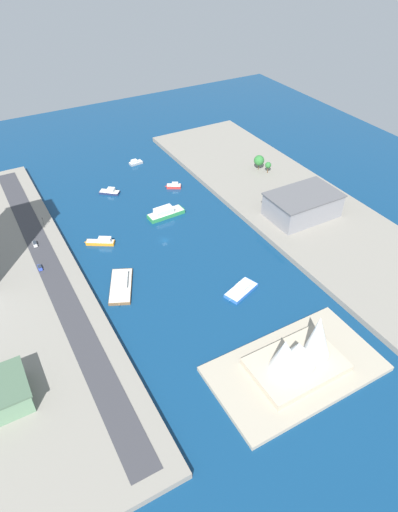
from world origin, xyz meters
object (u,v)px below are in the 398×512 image
(warehouse_low_gray, at_px, (302,205))
(hatchback_blue, at_px, (40,267))
(catamaran_blue, at_px, (242,289))
(yacht_sleek_gray, at_px, (136,162))
(patrol_launch_navy, at_px, (110,192))
(opera_landmark, at_px, (299,353))
(ferry_green_doubledeck, at_px, (166,213))
(van_white, at_px, (35,244))
(tugboat_red, at_px, (174,186))
(water_taxi_orange, at_px, (101,242))
(traffic_light_waterfront, at_px, (43,221))
(barge_flat_brown, at_px, (121,285))

(warehouse_low_gray, relative_size, hatchback_blue, 8.55)
(catamaran_blue, xyz_separation_m, hatchback_blue, (79.71, -59.56, 2.64))
(yacht_sleek_gray, distance_m, patrol_launch_navy, 41.93)
(hatchback_blue, bearing_deg, opera_landmark, 123.93)
(ferry_green_doubledeck, bearing_deg, opera_landmark, 88.19)
(van_white, bearing_deg, catamaran_blue, 133.87)
(tugboat_red, relative_size, warehouse_low_gray, 0.26)
(warehouse_low_gray, bearing_deg, van_white, -18.13)
(water_taxi_orange, distance_m, warehouse_low_gray, 114.23)
(water_taxi_orange, distance_m, tugboat_red, 70.61)
(hatchback_blue, relative_size, traffic_light_waterfront, 0.72)
(hatchback_blue, bearing_deg, catamaran_blue, 143.23)
(water_taxi_orange, bearing_deg, catamaran_blue, 123.61)
(tugboat_red, bearing_deg, opera_landmark, 81.37)
(yacht_sleek_gray, xyz_separation_m, opera_landmark, (14.64, 194.26, 9.44))
(warehouse_low_gray, height_order, traffic_light_waterfront, warehouse_low_gray)
(water_taxi_orange, bearing_deg, yacht_sleek_gray, -124.31)
(catamaran_blue, bearing_deg, water_taxi_orange, -56.39)
(yacht_sleek_gray, bearing_deg, tugboat_red, 101.13)
(warehouse_low_gray, distance_m, hatchback_blue, 145.56)
(warehouse_low_gray, height_order, van_white, warehouse_low_gray)
(tugboat_red, height_order, catamaran_blue, catamaran_blue)
(patrol_launch_navy, xyz_separation_m, tugboat_red, (-38.44, 13.37, -0.00))
(ferry_green_doubledeck, bearing_deg, van_white, -3.37)
(opera_landmark, bearing_deg, ferry_green_doubledeck, -91.81)
(van_white, xyz_separation_m, opera_landmark, (-70.23, 128.85, 6.64))
(barge_flat_brown, bearing_deg, ferry_green_doubledeck, -135.55)
(catamaran_blue, relative_size, van_white, 3.53)
(patrol_launch_navy, bearing_deg, tugboat_red, 160.82)
(traffic_light_waterfront, relative_size, opera_landmark, 0.18)
(opera_landmark, bearing_deg, tugboat_red, -98.63)
(catamaran_blue, distance_m, traffic_light_waterfront, 116.84)
(warehouse_low_gray, xyz_separation_m, van_white, (140.69, -46.07, -5.96))
(patrol_launch_navy, relative_size, van_white, 2.41)
(warehouse_low_gray, xyz_separation_m, hatchback_blue, (143.21, -25.34, -6.06))
(tugboat_red, height_order, traffic_light_waterfront, traffic_light_waterfront)
(catamaran_blue, distance_m, warehouse_low_gray, 72.65)
(catamaran_blue, xyz_separation_m, van_white, (77.19, -80.29, 2.74))
(yacht_sleek_gray, height_order, traffic_light_waterfront, traffic_light_waterfront)
(barge_flat_brown, xyz_separation_m, traffic_light_waterfront, (20.07, -63.13, 6.16))
(van_white, bearing_deg, tugboat_red, -166.25)
(catamaran_blue, bearing_deg, patrol_launch_navy, -79.12)
(warehouse_low_gray, bearing_deg, tugboat_red, -55.44)
(water_taxi_orange, xyz_separation_m, traffic_light_waterfront, (23.47, -26.16, 5.76))
(ferry_green_doubledeck, xyz_separation_m, tugboat_red, (-19.08, -27.19, -0.92))
(warehouse_low_gray, bearing_deg, ferry_green_doubledeck, -32.08)
(water_taxi_orange, height_order, yacht_sleek_gray, water_taxi_orange)
(yacht_sleek_gray, distance_m, hatchback_blue, 122.73)
(catamaran_blue, height_order, traffic_light_waterfront, traffic_light_waterfront)
(barge_flat_brown, xyz_separation_m, van_white, (28.52, -49.14, 2.80))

